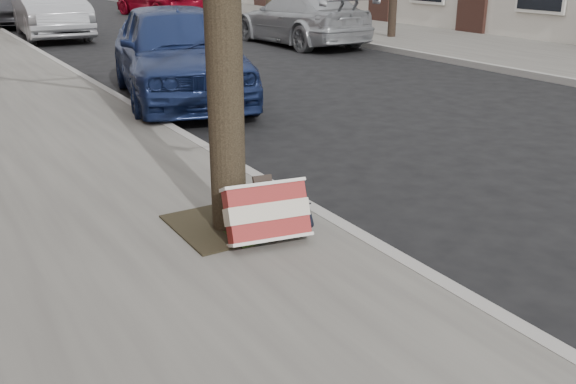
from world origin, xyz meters
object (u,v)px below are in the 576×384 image
suitcase_navy (277,211)px  car_near_mid (50,10)px  suitcase_red (267,213)px  car_near_front (178,51)px

suitcase_navy → car_near_mid: 14.96m
suitcase_red → car_near_mid: 15.02m
suitcase_red → car_near_front: bearing=84.2°
car_near_front → car_near_mid: car_near_mid is taller
suitcase_navy → car_near_front: bearing=68.0°
suitcase_navy → car_near_mid: (1.57, 14.88, 0.43)m
suitcase_red → suitcase_navy: size_ratio=1.15×
car_near_front → suitcase_red: bearing=-93.1°
suitcase_red → suitcase_navy: suitcase_red is taller
suitcase_red → suitcase_navy: 0.12m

